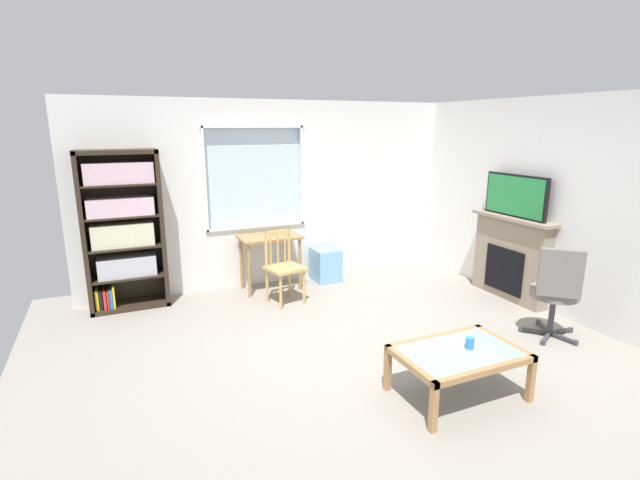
{
  "coord_description": "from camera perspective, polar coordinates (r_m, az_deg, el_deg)",
  "views": [
    {
      "loc": [
        -2.05,
        -3.83,
        2.18
      ],
      "look_at": [
        0.0,
        0.75,
        0.94
      ],
      "focal_mm": 26.33,
      "sensor_mm": 36.0,
      "label": 1
    }
  ],
  "objects": [
    {
      "name": "ground",
      "position": [
        4.86,
        3.7,
        -12.95
      ],
      "size": [
        6.22,
        5.64,
        0.02
      ],
      "primitive_type": "cube",
      "color": "gray"
    },
    {
      "name": "wall_back_with_window",
      "position": [
        6.56,
        -5.36,
        5.4
      ],
      "size": [
        5.22,
        0.15,
        2.51
      ],
      "color": "silver",
      "rests_on": "ground"
    },
    {
      "name": "wall_right",
      "position": [
        6.15,
        26.56,
        3.71
      ],
      "size": [
        0.12,
        4.84,
        2.51
      ],
      "primitive_type": "cube",
      "color": "silver",
      "rests_on": "ground"
    },
    {
      "name": "bookshelf",
      "position": [
        6.02,
        -22.9,
        1.55
      ],
      "size": [
        0.9,
        0.38,
        1.91
      ],
      "color": "#2D2319",
      "rests_on": "ground"
    },
    {
      "name": "desk_under_window",
      "position": [
        6.29,
        -6.08,
        -0.71
      ],
      "size": [
        0.8,
        0.48,
        0.75
      ],
      "color": "#A37547",
      "rests_on": "ground"
    },
    {
      "name": "wooden_chair",
      "position": [
        5.86,
        -4.46,
        -3.23
      ],
      "size": [
        0.5,
        0.48,
        0.9
      ],
      "color": "tan",
      "rests_on": "ground"
    },
    {
      "name": "plastic_drawer_unit",
      "position": [
        6.73,
        0.68,
        -2.99
      ],
      "size": [
        0.35,
        0.4,
        0.46
      ],
      "primitive_type": "cube",
      "color": "#72ADDB",
      "rests_on": "ground"
    },
    {
      "name": "fireplace",
      "position": [
        6.45,
        22.14,
        -1.97
      ],
      "size": [
        0.26,
        1.19,
        1.07
      ],
      "color": "gray",
      "rests_on": "ground"
    },
    {
      "name": "tv",
      "position": [
        6.28,
        22.68,
        4.98
      ],
      "size": [
        0.06,
        0.93,
        0.52
      ],
      "color": "black",
      "rests_on": "fireplace"
    },
    {
      "name": "office_chair",
      "position": [
        5.38,
        26.8,
        -5.29
      ],
      "size": [
        0.63,
        0.6,
        1.0
      ],
      "color": "slate",
      "rests_on": "ground"
    },
    {
      "name": "coffee_table",
      "position": [
        4.08,
        16.54,
        -13.42
      ],
      "size": [
        1.01,
        0.67,
        0.4
      ],
      "color": "#8C9E99",
      "rests_on": "ground"
    },
    {
      "name": "sippy_cup",
      "position": [
        4.1,
        17.75,
        -11.8
      ],
      "size": [
        0.07,
        0.07,
        0.09
      ],
      "primitive_type": "cylinder",
      "color": "#337FD6",
      "rests_on": "coffee_table"
    }
  ]
}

